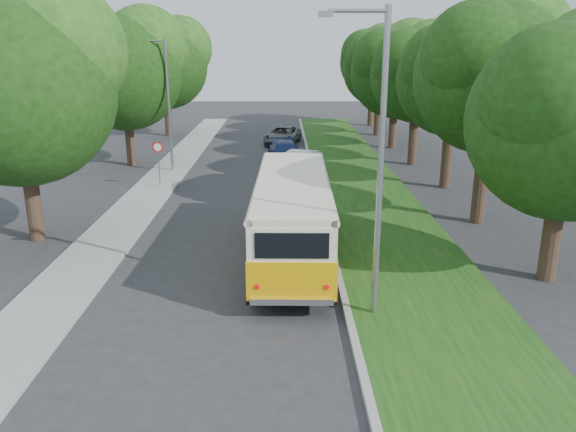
{
  "coord_description": "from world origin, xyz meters",
  "views": [
    {
      "loc": [
        1.82,
        -16.32,
        7.06
      ],
      "look_at": [
        2.02,
        2.02,
        1.5
      ],
      "focal_mm": 35.0,
      "sensor_mm": 36.0,
      "label": 1
    }
  ],
  "objects_px": {
    "car_blue": "(285,153)",
    "lamppost_far": "(167,101)",
    "car_silver": "(289,166)",
    "car_white": "(299,165)",
    "vintage_bus": "(293,218)",
    "car_grey": "(283,135)",
    "lamppost_near": "(377,158)"
  },
  "relations": [
    {
      "from": "car_blue",
      "to": "lamppost_far",
      "type": "bearing_deg",
      "value": -167.78
    },
    {
      "from": "car_silver",
      "to": "car_white",
      "type": "bearing_deg",
      "value": 54.94
    },
    {
      "from": "lamppost_far",
      "to": "vintage_bus",
      "type": "xyz_separation_m",
      "value": [
        6.87,
        -14.01,
        -2.67
      ]
    },
    {
      "from": "car_blue",
      "to": "car_grey",
      "type": "distance_m",
      "value": 7.56
    },
    {
      "from": "car_blue",
      "to": "car_white",
      "type": "bearing_deg",
      "value": -83.4
    },
    {
      "from": "lamppost_far",
      "to": "vintage_bus",
      "type": "distance_m",
      "value": 15.84
    },
    {
      "from": "vintage_bus",
      "to": "car_white",
      "type": "distance_m",
      "value": 12.53
    },
    {
      "from": "lamppost_near",
      "to": "lamppost_far",
      "type": "distance_m",
      "value": 20.53
    },
    {
      "from": "lamppost_near",
      "to": "car_silver",
      "type": "relative_size",
      "value": 1.83
    },
    {
      "from": "lamppost_near",
      "to": "vintage_bus",
      "type": "bearing_deg",
      "value": 114.36
    },
    {
      "from": "lamppost_far",
      "to": "car_silver",
      "type": "xyz_separation_m",
      "value": [
        6.88,
        -2.11,
        -3.37
      ]
    },
    {
      "from": "vintage_bus",
      "to": "car_silver",
      "type": "xyz_separation_m",
      "value": [
        0.01,
        11.9,
        -0.7
      ]
    },
    {
      "from": "lamppost_near",
      "to": "car_silver",
      "type": "height_order",
      "value": "lamppost_near"
    },
    {
      "from": "lamppost_far",
      "to": "car_white",
      "type": "xyz_separation_m",
      "value": [
        7.48,
        -1.52,
        -3.39
      ]
    },
    {
      "from": "lamppost_far",
      "to": "car_grey",
      "type": "xyz_separation_m",
      "value": [
        6.58,
        9.66,
        -3.46
      ]
    },
    {
      "from": "lamppost_far",
      "to": "car_blue",
      "type": "relative_size",
      "value": 1.57
    },
    {
      "from": "car_silver",
      "to": "car_blue",
      "type": "xyz_separation_m",
      "value": [
        -0.16,
        4.22,
        -0.05
      ]
    },
    {
      "from": "car_silver",
      "to": "car_white",
      "type": "relative_size",
      "value": 1.0
    },
    {
      "from": "vintage_bus",
      "to": "car_grey",
      "type": "relative_size",
      "value": 2.05
    },
    {
      "from": "lamppost_near",
      "to": "lamppost_far",
      "type": "relative_size",
      "value": 1.07
    },
    {
      "from": "car_silver",
      "to": "car_grey",
      "type": "bearing_deg",
      "value": 101.46
    },
    {
      "from": "car_white",
      "to": "car_grey",
      "type": "xyz_separation_m",
      "value": [
        -0.9,
        11.18,
        -0.06
      ]
    },
    {
      "from": "lamppost_far",
      "to": "car_grey",
      "type": "height_order",
      "value": "lamppost_far"
    },
    {
      "from": "lamppost_near",
      "to": "car_grey",
      "type": "xyz_separation_m",
      "value": [
        -2.32,
        28.16,
        -3.71
      ]
    },
    {
      "from": "car_silver",
      "to": "car_white",
      "type": "distance_m",
      "value": 0.84
    },
    {
      "from": "car_white",
      "to": "car_blue",
      "type": "relative_size",
      "value": 0.92
    },
    {
      "from": "lamppost_near",
      "to": "car_white",
      "type": "relative_size",
      "value": 1.83
    },
    {
      "from": "lamppost_far",
      "to": "car_white",
      "type": "relative_size",
      "value": 1.71
    },
    {
      "from": "vintage_bus",
      "to": "lamppost_far",
      "type": "bearing_deg",
      "value": 117.47
    },
    {
      "from": "car_silver",
      "to": "lamppost_near",
      "type": "bearing_deg",
      "value": -72.98
    },
    {
      "from": "vintage_bus",
      "to": "car_white",
      "type": "relative_size",
      "value": 2.22
    },
    {
      "from": "car_silver",
      "to": "car_grey",
      "type": "relative_size",
      "value": 0.92
    }
  ]
}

